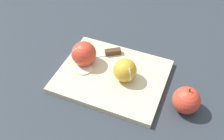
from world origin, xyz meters
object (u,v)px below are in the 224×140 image
object	(u,v)px
apple_half_right	(84,54)
knife	(110,53)
apple_whole	(186,100)
apple_half_left	(124,71)

from	to	relation	value
apple_half_right	knife	bearing A→B (deg)	116.32
apple_half_right	apple_whole	distance (m)	0.37
apple_half_left	apple_whole	xyz separation A→B (m)	(-0.21, 0.02, -0.02)
apple_half_right	apple_whole	bearing A→B (deg)	59.60
apple_half_left	knife	distance (m)	0.14
apple_half_left	apple_whole	size ratio (longest dim) A/B	0.80
apple_half_right	knife	distance (m)	0.10
apple_half_right	apple_whole	world-z (taller)	apple_half_right
apple_half_right	knife	size ratio (longest dim) A/B	0.63
apple_whole	knife	bearing A→B (deg)	-20.06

